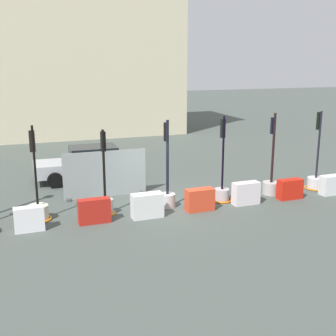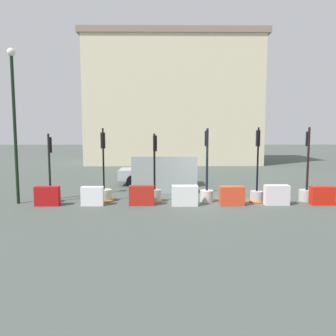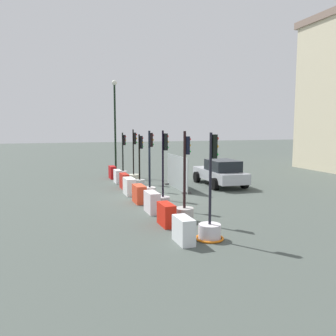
{
  "view_description": "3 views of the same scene",
  "coord_description": "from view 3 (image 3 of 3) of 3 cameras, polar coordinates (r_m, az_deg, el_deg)",
  "views": [
    {
      "loc": [
        -5.39,
        -15.28,
        5.52
      ],
      "look_at": [
        0.08,
        -0.06,
        1.5
      ],
      "focal_mm": 46.68,
      "sensor_mm": 36.0,
      "label": 1
    },
    {
      "loc": [
        -1.98,
        -16.0,
        3.33
      ],
      "look_at": [
        -1.79,
        0.22,
        1.52
      ],
      "focal_mm": 37.13,
      "sensor_mm": 36.0,
      "label": 2
    },
    {
      "loc": [
        17.04,
        -4.76,
        3.64
      ],
      "look_at": [
        2.38,
        -0.05,
        1.78
      ],
      "focal_mm": 37.96,
      "sensor_mm": 36.0,
      "label": 3
    }
  ],
  "objects": [
    {
      "name": "site_fence_panel",
      "position": [
        20.32,
        1.46,
        -0.84
      ],
      "size": [
        3.44,
        0.5,
        1.92
      ],
      "color": "#8E9999",
      "rests_on": "ground_plane"
    },
    {
      "name": "construction_barrier_1",
      "position": [
        22.72,
        -8.08,
        -1.34
      ],
      "size": [
        0.97,
        0.38,
        0.83
      ],
      "color": "white",
      "rests_on": "ground_plane"
    },
    {
      "name": "traffic_light_3",
      "position": [
        17.89,
        -2.94,
        -2.66
      ],
      "size": [
        0.6,
        0.6,
        3.37
      ],
      "color": "beige",
      "rests_on": "ground_plane"
    },
    {
      "name": "construction_barrier_6",
      "position": [
        13.02,
        -0.27,
        -7.49
      ],
      "size": [
        1.03,
        0.44,
        0.82
      ],
      "color": "red",
      "rests_on": "ground_plane"
    },
    {
      "name": "construction_barrier_2",
      "position": [
        20.61,
        -7.03,
        -2.1
      ],
      "size": [
        1.11,
        0.38,
        0.87
      ],
      "color": "red",
      "rests_on": "ground_plane"
    },
    {
      "name": "car_silver_hatchback",
      "position": [
        21.7,
        8.42,
        -0.72
      ],
      "size": [
        4.62,
        2.24,
        1.58
      ],
      "color": "#B2B6BD",
      "rests_on": "ground_plane"
    },
    {
      "name": "traffic_light_0",
      "position": [
        24.85,
        -7.21,
        -0.35
      ],
      "size": [
        0.78,
        0.78,
        3.14
      ],
      "color": "silver",
      "rests_on": "ground_plane"
    },
    {
      "name": "construction_barrier_7",
      "position": [
        11.16,
        2.52,
        -9.95
      ],
      "size": [
        0.98,
        0.45,
        0.82
      ],
      "color": "silver",
      "rests_on": "ground_plane"
    },
    {
      "name": "traffic_light_6",
      "position": [
        11.55,
        6.75,
        -9.03
      ],
      "size": [
        0.92,
        0.92,
        3.42
      ],
      "color": "silver",
      "rests_on": "ground_plane"
    },
    {
      "name": "construction_barrier_0",
      "position": [
        24.63,
        -8.92,
        -0.7
      ],
      "size": [
        1.05,
        0.39,
        0.85
      ],
      "color": "#B01213",
      "rests_on": "ground_plane"
    },
    {
      "name": "ground_plane",
      "position": [
        18.07,
        -2.18,
        -4.74
      ],
      "size": [
        120.0,
        120.0,
        0.0
      ],
      "primitive_type": "plane",
      "color": "#47504A"
    },
    {
      "name": "construction_barrier_3",
      "position": [
        18.77,
        -6.23,
        -2.96
      ],
      "size": [
        1.14,
        0.49,
        0.89
      ],
      "color": "silver",
      "rests_on": "ground_plane"
    },
    {
      "name": "street_lamp_post",
      "position": [
        25.96,
        -8.51,
        7.99
      ],
      "size": [
        0.36,
        0.36,
        6.81
      ],
      "color": "black",
      "rests_on": "ground_plane"
    },
    {
      "name": "construction_barrier_4",
      "position": [
        16.79,
        -4.64,
        -4.19
      ],
      "size": [
        1.07,
        0.48,
        0.84
      ],
      "color": "red",
      "rests_on": "ground_plane"
    },
    {
      "name": "traffic_light_2",
      "position": [
        20.23,
        -4.56,
        -1.95
      ],
      "size": [
        0.74,
        0.74,
        3.13
      ],
      "color": "#A8ACA9",
      "rests_on": "ground_plane"
    },
    {
      "name": "traffic_light_1",
      "position": [
        22.55,
        -5.53,
        -1.21
      ],
      "size": [
        0.9,
        0.9,
        3.38
      ],
      "color": "beige",
      "rests_on": "ground_plane"
    },
    {
      "name": "traffic_light_5",
      "position": [
        13.56,
        2.67,
        -6.2
      ],
      "size": [
        0.71,
        0.71,
        3.43
      ],
      "color": "#B2AEAA",
      "rests_on": "ground_plane"
    },
    {
      "name": "traffic_light_4",
      "position": [
        15.72,
        -0.78,
        -4.52
      ],
      "size": [
        0.85,
        0.85,
        3.42
      ],
      "color": "#B4A8AD",
      "rests_on": "ground_plane"
    },
    {
      "name": "construction_barrier_5",
      "position": [
        14.9,
        -2.59,
        -5.52
      ],
      "size": [
        1.07,
        0.46,
        0.88
      ],
      "color": "silver",
      "rests_on": "ground_plane"
    }
  ]
}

